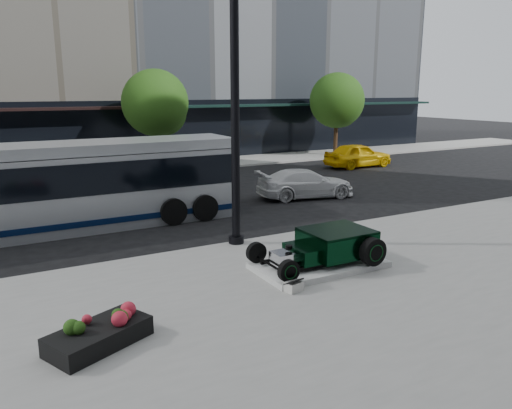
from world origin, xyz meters
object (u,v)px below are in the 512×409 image
flower_planter (99,334)px  transit_bus (63,186)px  lamppost (235,113)px  hot_rod (330,244)px  white_sedan (306,183)px  yellow_taxi (358,155)px

flower_planter → transit_bus: size_ratio=0.17×
lamppost → flower_planter: (-4.99, -4.35, -3.67)m
hot_rod → transit_bus: (-5.46, 7.58, 0.79)m
white_sedan → yellow_taxi: 9.70m
lamppost → yellow_taxi: bearing=37.7°
lamppost → white_sedan: size_ratio=1.94×
hot_rod → white_sedan: (4.61, 7.83, -0.07)m
lamppost → transit_bus: 6.72m
transit_bus → yellow_taxi: 18.88m
hot_rod → flower_planter: size_ratio=1.59×
hot_rod → lamppost: (-1.27, 2.97, 3.31)m
flower_planter → yellow_taxi: (18.68, 14.95, 0.40)m
hot_rod → white_sedan: white_sedan is taller
lamppost → yellow_taxi: 17.63m
transit_bus → white_sedan: size_ratio=2.80×
flower_planter → yellow_taxi: yellow_taxi is taller
lamppost → transit_bus: bearing=132.3°
hot_rod → flower_planter: 6.41m
lamppost → yellow_taxi: (13.70, 10.60, -3.26)m
hot_rod → flower_planter: bearing=-167.5°
transit_bus → yellow_taxi: transit_bus is taller
lamppost → yellow_taxi: lamppost is taller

